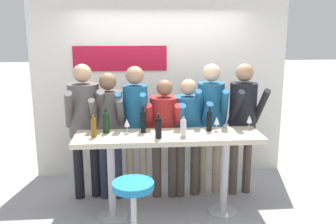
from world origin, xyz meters
TOP-DOWN VIEW (x-y plane):
  - ground_plane at (0.00, 0.00)m, footprint 40.00×40.00m
  - back_wall at (-0.01, 1.41)m, footprint 3.79×0.12m
  - tasting_table at (-0.00, 0.00)m, footprint 2.19×0.58m
  - bar_stool at (-0.42, -0.76)m, footprint 0.43×0.43m
  - person_far_left at (-1.04, 0.57)m, footprint 0.54×0.64m
  - person_left at (-0.72, 0.51)m, footprint 0.42×0.54m
  - person_center_left at (-0.38, 0.53)m, footprint 0.44×0.57m
  - person_center at (-0.01, 0.50)m, footprint 0.50×0.58m
  - person_center_right at (0.30, 0.51)m, footprint 0.51×0.59m
  - person_right at (0.61, 0.59)m, footprint 0.48×0.59m
  - person_far_right at (1.03, 0.52)m, footprint 0.47×0.59m
  - wine_bottle_0 at (0.50, 0.11)m, footprint 0.06×0.06m
  - wine_bottle_1 at (-0.13, -0.13)m, footprint 0.07×0.07m
  - wine_bottle_2 at (-0.29, 0.11)m, footprint 0.06×0.06m
  - wine_bottle_3 at (0.16, -0.12)m, footprint 0.07×0.07m
  - wine_bottle_4 at (-0.73, 0.14)m, footprint 0.08×0.08m
  - wine_bottle_5 at (-0.86, -0.02)m, footprint 0.06×0.06m
  - wine_glass_0 at (-0.49, 0.09)m, footprint 0.07×0.07m
  - wine_glass_1 at (1.00, 0.13)m, footprint 0.07×0.07m
  - wine_glass_2 at (0.59, 0.09)m, footprint 0.07×0.07m

SIDE VIEW (x-z plane):
  - ground_plane at x=0.00m, z-range 0.00..0.00m
  - bar_stool at x=-0.42m, z-range 0.13..0.90m
  - tasting_table at x=0.00m, z-range 0.34..1.36m
  - person_center at x=-0.01m, z-range 0.18..1.78m
  - person_center_right at x=0.30m, z-range 0.18..1.78m
  - person_left at x=-0.72m, z-range 0.21..1.90m
  - person_far_left at x=-1.04m, z-range 0.21..2.01m
  - person_right at x=0.61m, z-range 0.22..2.00m
  - person_center_left at x=-0.38m, z-range 0.23..2.00m
  - person_far_right at x=1.03m, z-range 0.22..2.01m
  - wine_bottle_3 at x=0.16m, z-range 1.01..1.28m
  - wine_glass_0 at x=-0.49m, z-range 1.06..1.24m
  - wine_glass_1 at x=1.00m, z-range 1.06..1.24m
  - wine_glass_2 at x=0.59m, z-range 1.06..1.24m
  - wine_bottle_5 at x=-0.86m, z-range 1.01..1.30m
  - wine_bottle_1 at x=-0.13m, z-range 1.01..1.30m
  - wine_bottle_0 at x=0.50m, z-range 1.01..1.31m
  - wine_bottle_4 at x=-0.73m, z-range 1.01..1.31m
  - wine_bottle_2 at x=-0.29m, z-range 1.01..1.33m
  - back_wall at x=-0.01m, z-range 0.00..2.64m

